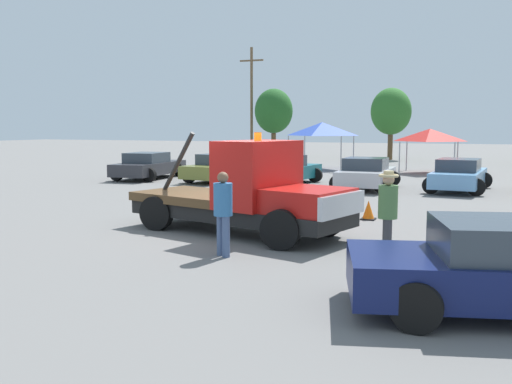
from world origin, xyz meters
name	(u,v)px	position (x,y,z in m)	size (l,w,h in m)	color
ground_plane	(238,233)	(0.00, 0.00, 0.00)	(160.00, 160.00, 0.00)	slate
tow_truck	(249,195)	(0.36, -0.10, 0.97)	(6.21, 3.43, 2.51)	black
person_near_truck	(388,208)	(3.94, -1.49, 1.05)	(0.39, 0.39, 1.78)	#38383D
person_at_hood	(223,208)	(0.80, -2.47, 1.00)	(0.39, 0.39, 1.74)	#475B84
parked_car_charcoal	(149,166)	(-10.33, 11.87, 0.65)	(2.73, 4.97, 1.34)	#2D2D33
parked_car_olive	(223,168)	(-6.20, 12.06, 0.65)	(2.92, 5.00, 1.34)	olive
parked_car_teal	(284,170)	(-2.97, 11.79, 0.65)	(2.76, 4.70, 1.34)	#196670
parked_car_silver	(366,174)	(0.91, 11.28, 0.65)	(2.52, 4.31, 1.34)	#B7B7BC
parked_car_skyblue	(459,175)	(4.59, 11.99, 0.65)	(2.59, 4.77, 1.34)	#669ED1
canopy_tent_blue	(322,129)	(-3.93, 21.40, 2.49)	(3.32, 3.32, 2.91)	#9E9EA3
canopy_tent_red	(430,135)	(2.52, 20.95, 2.16)	(2.97, 2.97, 2.52)	#9E9EA3
tree_left	(274,111)	(-11.89, 34.01, 3.97)	(3.31, 3.31, 5.91)	brown
tree_center	(391,112)	(-1.74, 33.59, 3.82)	(3.19, 3.19, 5.70)	brown
traffic_cone	(368,211)	(2.62, 3.28, 0.25)	(0.40, 0.40, 0.55)	black
utility_pole	(252,99)	(-14.10, 34.31, 5.05)	(2.20, 0.24, 9.58)	brown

